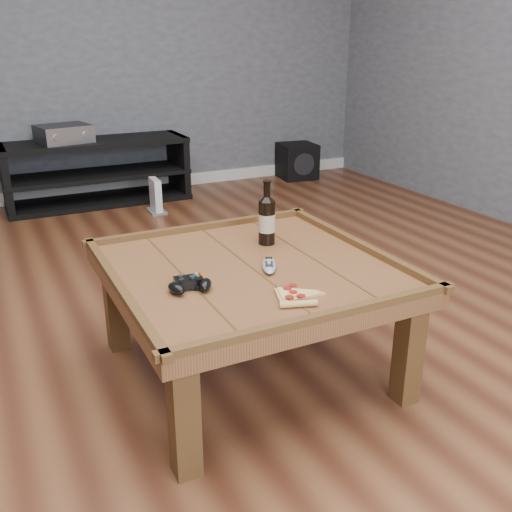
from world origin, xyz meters
name	(u,v)px	position (x,y,z in m)	size (l,w,h in m)	color
ground	(250,371)	(0.00, 0.00, 0.00)	(6.00, 6.00, 0.00)	#442113
wall_back	(76,21)	(0.00, 3.00, 1.35)	(5.00, 0.04, 2.70)	#45474C
baseboard	(94,190)	(0.00, 2.99, 0.05)	(5.00, 0.02, 0.10)	silver
coffee_table	(250,281)	(0.00, 0.00, 0.39)	(1.03, 1.03, 0.48)	#5B331A
media_console	(98,172)	(0.00, 2.75, 0.25)	(1.40, 0.45, 0.50)	black
beer_bottle	(267,219)	(0.17, 0.19, 0.56)	(0.07, 0.07, 0.26)	black
game_controller	(190,284)	(-0.27, -0.10, 0.47)	(0.17, 0.12, 0.04)	black
pizza_slice	(294,296)	(0.01, -0.31, 0.46)	(0.19, 0.24, 0.02)	tan
smartphone	(191,284)	(-0.26, -0.07, 0.46)	(0.13, 0.13, 0.02)	black
remote_control	(269,265)	(0.05, -0.05, 0.46)	(0.12, 0.17, 0.02)	#8F949B
av_receiver	(64,134)	(-0.22, 2.75, 0.56)	(0.42, 0.37, 0.13)	black
subwoofer	(297,161)	(1.85, 2.80, 0.16)	(0.36, 0.36, 0.32)	black
game_console	(156,197)	(0.32, 2.30, 0.12)	(0.12, 0.21, 0.26)	slate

